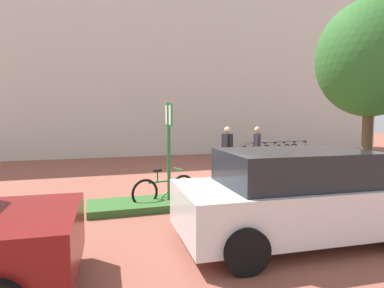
{
  "coord_description": "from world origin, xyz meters",
  "views": [
    {
      "loc": [
        -3.87,
        -9.66,
        2.12
      ],
      "look_at": [
        -0.21,
        2.07,
        1.05
      ],
      "focal_mm": 30.66,
      "sensor_mm": 36.0,
      "label": 1
    }
  ],
  "objects_px": {
    "bike_rack_cluster": "(278,150)",
    "person_suited_dark": "(257,147)",
    "parking_sign_post": "(169,139)",
    "bike_at_sign": "(165,190)",
    "tree_sidewalk": "(371,59)",
    "car_white_hatch": "(302,196)",
    "bollard_steel": "(258,155)",
    "person_suited_navy": "(227,147)"
  },
  "relations": [
    {
      "from": "tree_sidewalk",
      "to": "person_suited_dark",
      "type": "height_order",
      "value": "tree_sidewalk"
    },
    {
      "from": "parking_sign_post",
      "to": "person_suited_navy",
      "type": "distance_m",
      "value": 4.62
    },
    {
      "from": "bollard_steel",
      "to": "car_white_hatch",
      "type": "relative_size",
      "value": 0.21
    },
    {
      "from": "car_white_hatch",
      "to": "bike_at_sign",
      "type": "bearing_deg",
      "value": 120.5
    },
    {
      "from": "bike_rack_cluster",
      "to": "car_white_hatch",
      "type": "xyz_separation_m",
      "value": [
        -5.72,
        -9.9,
        0.41
      ]
    },
    {
      "from": "parking_sign_post",
      "to": "bollard_steel",
      "type": "height_order",
      "value": "parking_sign_post"
    },
    {
      "from": "bike_at_sign",
      "to": "car_white_hatch",
      "type": "distance_m",
      "value": 3.42
    },
    {
      "from": "tree_sidewalk",
      "to": "bike_at_sign",
      "type": "bearing_deg",
      "value": 177.46
    },
    {
      "from": "bike_rack_cluster",
      "to": "person_suited_dark",
      "type": "xyz_separation_m",
      "value": [
        -3.29,
        -3.88,
        0.64
      ]
    },
    {
      "from": "bike_at_sign",
      "to": "person_suited_navy",
      "type": "relative_size",
      "value": 0.95
    },
    {
      "from": "person_suited_navy",
      "to": "person_suited_dark",
      "type": "relative_size",
      "value": 1.0
    },
    {
      "from": "tree_sidewalk",
      "to": "parking_sign_post",
      "type": "bearing_deg",
      "value": 179.51
    },
    {
      "from": "parking_sign_post",
      "to": "bike_at_sign",
      "type": "distance_m",
      "value": 1.25
    },
    {
      "from": "bike_rack_cluster",
      "to": "bike_at_sign",
      "type": "bearing_deg",
      "value": -136.85
    },
    {
      "from": "parking_sign_post",
      "to": "person_suited_navy",
      "type": "height_order",
      "value": "parking_sign_post"
    },
    {
      "from": "bike_at_sign",
      "to": "person_suited_dark",
      "type": "xyz_separation_m",
      "value": [
        4.16,
        3.1,
        0.63
      ]
    },
    {
      "from": "parking_sign_post",
      "to": "bike_rack_cluster",
      "type": "relative_size",
      "value": 0.64
    },
    {
      "from": "bollard_steel",
      "to": "person_suited_navy",
      "type": "xyz_separation_m",
      "value": [
        -2.04,
        -1.4,
        0.53
      ]
    },
    {
      "from": "tree_sidewalk",
      "to": "person_suited_dark",
      "type": "bearing_deg",
      "value": 115.72
    },
    {
      "from": "tree_sidewalk",
      "to": "bike_at_sign",
      "type": "xyz_separation_m",
      "value": [
        -5.78,
        0.26,
        -3.33
      ]
    },
    {
      "from": "bike_at_sign",
      "to": "tree_sidewalk",
      "type": "bearing_deg",
      "value": -2.54
    },
    {
      "from": "person_suited_navy",
      "to": "tree_sidewalk",
      "type": "bearing_deg",
      "value": -52.26
    },
    {
      "from": "parking_sign_post",
      "to": "car_white_hatch",
      "type": "bearing_deg",
      "value": -58.52
    },
    {
      "from": "car_white_hatch",
      "to": "parking_sign_post",
      "type": "bearing_deg",
      "value": 121.48
    },
    {
      "from": "parking_sign_post",
      "to": "bike_at_sign",
      "type": "height_order",
      "value": "parking_sign_post"
    },
    {
      "from": "person_suited_dark",
      "to": "person_suited_navy",
      "type": "bearing_deg",
      "value": 171.05
    },
    {
      "from": "bike_rack_cluster",
      "to": "car_white_hatch",
      "type": "distance_m",
      "value": 11.44
    },
    {
      "from": "tree_sidewalk",
      "to": "person_suited_navy",
      "type": "relative_size",
      "value": 3.08
    },
    {
      "from": "parking_sign_post",
      "to": "tree_sidewalk",
      "type": "bearing_deg",
      "value": -0.49
    },
    {
      "from": "person_suited_navy",
      "to": "person_suited_dark",
      "type": "xyz_separation_m",
      "value": [
        1.12,
        -0.18,
        0.0
      ]
    },
    {
      "from": "bike_at_sign",
      "to": "bollard_steel",
      "type": "height_order",
      "value": "bollard_steel"
    },
    {
      "from": "bike_rack_cluster",
      "to": "car_white_hatch",
      "type": "height_order",
      "value": "car_white_hatch"
    },
    {
      "from": "bollard_steel",
      "to": "bike_at_sign",
      "type": "bearing_deg",
      "value": -137.35
    },
    {
      "from": "tree_sidewalk",
      "to": "bike_rack_cluster",
      "type": "height_order",
      "value": "tree_sidewalk"
    },
    {
      "from": "bike_at_sign",
      "to": "person_suited_dark",
      "type": "distance_m",
      "value": 5.23
    },
    {
      "from": "tree_sidewalk",
      "to": "car_white_hatch",
      "type": "distance_m",
      "value": 5.66
    },
    {
      "from": "bike_rack_cluster",
      "to": "person_suited_navy",
      "type": "distance_m",
      "value": 5.79
    },
    {
      "from": "parking_sign_post",
      "to": "car_white_hatch",
      "type": "relative_size",
      "value": 0.55
    },
    {
      "from": "bike_rack_cluster",
      "to": "person_suited_dark",
      "type": "relative_size",
      "value": 2.18
    },
    {
      "from": "bike_rack_cluster",
      "to": "bollard_steel",
      "type": "xyz_separation_m",
      "value": [
        -2.36,
        -2.3,
        0.1
      ]
    },
    {
      "from": "parking_sign_post",
      "to": "person_suited_dark",
      "type": "xyz_separation_m",
      "value": [
        4.1,
        3.31,
        -0.6
      ]
    },
    {
      "from": "tree_sidewalk",
      "to": "person_suited_dark",
      "type": "distance_m",
      "value": 4.6
    }
  ]
}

